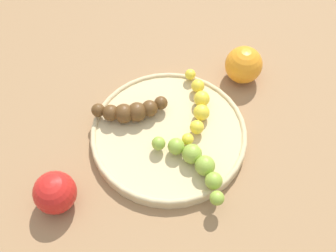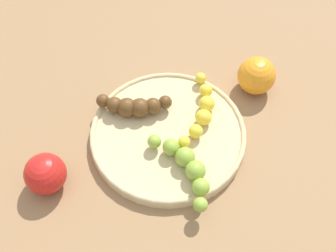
% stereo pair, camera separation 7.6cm
% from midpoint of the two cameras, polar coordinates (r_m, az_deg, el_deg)
% --- Properties ---
extents(ground_plane, '(2.40, 2.40, 0.00)m').
position_cam_midpoint_polar(ground_plane, '(0.79, 2.74, -1.77)').
color(ground_plane, '#936D47').
extents(fruit_bowl, '(0.29, 0.29, 0.02)m').
position_cam_midpoint_polar(fruit_bowl, '(0.78, 2.78, -1.28)').
color(fruit_bowl, '#D1B784').
rests_on(fruit_bowl, ground_plane).
extents(banana_yellow, '(0.06, 0.18, 0.03)m').
position_cam_midpoint_polar(banana_yellow, '(0.79, 7.39, 2.02)').
color(banana_yellow, yellow).
rests_on(banana_yellow, fruit_bowl).
extents(banana_overripe, '(0.14, 0.06, 0.04)m').
position_cam_midpoint_polar(banana_overripe, '(0.78, -1.99, 2.58)').
color(banana_overripe, '#593819').
rests_on(banana_overripe, fruit_bowl).
extents(banana_green, '(0.12, 0.13, 0.04)m').
position_cam_midpoint_polar(banana_green, '(0.72, 5.55, -5.69)').
color(banana_green, '#8CAD38').
rests_on(banana_green, fruit_bowl).
extents(orange_fruit, '(0.08, 0.08, 0.08)m').
position_cam_midpoint_polar(orange_fruit, '(0.86, 14.54, 6.53)').
color(orange_fruit, orange).
rests_on(orange_fruit, ground_plane).
extents(apple_red, '(0.07, 0.07, 0.07)m').
position_cam_midpoint_polar(apple_red, '(0.73, -13.62, -6.61)').
color(apple_red, red).
rests_on(apple_red, ground_plane).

